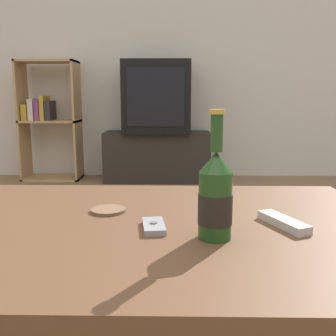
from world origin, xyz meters
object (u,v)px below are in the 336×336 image
at_px(tv_stand, 157,156).
at_px(cell_phone, 152,226).
at_px(television, 157,97).
at_px(bookshelf, 47,118).
at_px(beer_bottle, 215,196).
at_px(remote_control, 283,222).

relative_size(tv_stand, cell_phone, 9.01).
relative_size(television, bookshelf, 0.58).
relative_size(beer_bottle, cell_phone, 2.54).
relative_size(tv_stand, bookshelf, 0.88).
bearing_deg(remote_control, television, 75.66).
xyz_separation_m(television, cell_phone, (0.11, -2.80, -0.29)).
height_order(television, bookshelf, bookshelf).
relative_size(television, beer_bottle, 2.33).
distance_m(tv_stand, television, 0.55).
distance_m(bookshelf, cell_phone, 3.08).
bearing_deg(beer_bottle, tv_stand, 95.05).
bearing_deg(beer_bottle, cell_phone, 158.18).
distance_m(beer_bottle, cell_phone, 0.17).
relative_size(bookshelf, remote_control, 7.13).
relative_size(cell_phone, remote_control, 0.70).
height_order(tv_stand, television, television).
bearing_deg(bookshelf, remote_control, -62.54).
height_order(bookshelf, cell_phone, bookshelf).
bearing_deg(bookshelf, tv_stand, -2.65).
height_order(tv_stand, cell_phone, cell_phone).
xyz_separation_m(tv_stand, television, (0.00, -0.00, 0.55)).
relative_size(bookshelf, cell_phone, 10.26).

